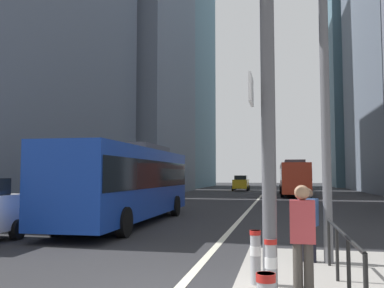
# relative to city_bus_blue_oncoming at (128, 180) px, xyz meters

# --- Properties ---
(ground_plane) EXTENTS (160.00, 160.00, 0.00)m
(ground_plane) POSITION_rel_city_bus_blue_oncoming_xyz_m (4.45, 10.45, -1.84)
(ground_plane) COLOR #28282B
(lane_centre_line) EXTENTS (0.20, 80.00, 0.01)m
(lane_centre_line) POSITION_rel_city_bus_blue_oncoming_xyz_m (4.45, 20.45, -1.83)
(lane_centre_line) COLOR beige
(lane_centre_line) RESTS_ON ground
(office_tower_left_mid) EXTENTS (13.49, 17.97, 32.13)m
(office_tower_left_mid) POSITION_rel_city_bus_blue_oncoming_xyz_m (-11.55, 29.37, 14.23)
(office_tower_left_mid) COLOR slate
(office_tower_left_mid) RESTS_ON ground
(office_tower_left_far) EXTENTS (11.74, 20.32, 50.56)m
(office_tower_left_far) POSITION_rel_city_bus_blue_oncoming_xyz_m (-11.55, 52.42, 23.44)
(office_tower_left_far) COLOR slate
(office_tower_left_far) RESTS_ON ground
(office_tower_right_far) EXTENTS (13.35, 19.99, 52.41)m
(office_tower_right_far) POSITION_rel_city_bus_blue_oncoming_xyz_m (21.45, 62.08, 24.37)
(office_tower_right_far) COLOR slate
(office_tower_right_far) RESTS_ON ground
(city_bus_blue_oncoming) EXTENTS (2.81, 11.45, 3.40)m
(city_bus_blue_oncoming) POSITION_rel_city_bus_blue_oncoming_xyz_m (0.00, 0.00, 0.00)
(city_bus_blue_oncoming) COLOR #14389E
(city_bus_blue_oncoming) RESTS_ON ground
(city_bus_red_receding) EXTENTS (2.81, 11.43, 3.40)m
(city_bus_red_receding) POSITION_rel_city_bus_blue_oncoming_xyz_m (7.57, 25.72, -0.00)
(city_bus_red_receding) COLOR red
(city_bus_red_receding) RESTS_ON ground
(car_oncoming_mid) EXTENTS (2.09, 4.60, 1.94)m
(car_oncoming_mid) POSITION_rel_city_bus_blue_oncoming_xyz_m (1.35, 37.31, -0.85)
(car_oncoming_mid) COLOR gold
(car_oncoming_mid) RESTS_ON ground
(car_receding_near) EXTENTS (2.05, 4.28, 1.94)m
(car_receding_near) POSITION_rel_city_bus_blue_oncoming_xyz_m (7.36, 37.76, -0.85)
(car_receding_near) COLOR #B2A899
(car_receding_near) RESTS_ON ground
(car_receding_far) EXTENTS (2.20, 4.63, 1.94)m
(car_receding_far) POSITION_rel_city_bus_blue_oncoming_xyz_m (8.31, 40.90, -0.85)
(car_receding_far) COLOR #232838
(car_receding_far) RESTS_ON ground
(traffic_signal_gantry) EXTENTS (7.27, 0.65, 6.00)m
(traffic_signal_gantry) POSITION_rel_city_bus_blue_oncoming_xyz_m (3.62, -10.22, 2.33)
(traffic_signal_gantry) COLOR #515156
(traffic_signal_gantry) RESTS_ON median_island
(street_lamp_post) EXTENTS (5.50, 0.32, 8.00)m
(street_lamp_post) POSITION_rel_city_bus_blue_oncoming_xyz_m (7.27, -7.19, 3.45)
(street_lamp_post) COLOR #56565B
(street_lamp_post) RESTS_ON median_island
(bollard_right) EXTENTS (0.20, 0.20, 0.93)m
(bollard_right) POSITION_rel_city_bus_blue_oncoming_xyz_m (6.11, -10.25, -1.17)
(bollard_right) COLOR #99999E
(bollard_right) RESTS_ON median_island
(bollard_back) EXTENTS (0.20, 0.20, 0.93)m
(bollard_back) POSITION_rel_city_bus_blue_oncoming_xyz_m (5.83, -9.29, -1.17)
(bollard_back) COLOR #99999E
(bollard_back) RESTS_ON median_island
(pedestrian_railing) EXTENTS (0.06, 3.99, 0.98)m
(pedestrian_railing) POSITION_rel_city_bus_blue_oncoming_xyz_m (7.25, -9.41, -0.97)
(pedestrian_railing) COLOR black
(pedestrian_railing) RESTS_ON median_island
(pedestrian_waiting) EXTENTS (0.39, 0.25, 1.74)m
(pedestrian_waiting) POSITION_rel_city_bus_blue_oncoming_xyz_m (6.59, -10.04, -0.72)
(pedestrian_waiting) COLOR #423D38
(pedestrian_waiting) RESTS_ON median_island
(pedestrian_walking) EXTENTS (0.44, 0.37, 1.60)m
(pedestrian_walking) POSITION_rel_city_bus_blue_oncoming_xyz_m (6.87, -7.14, -0.81)
(pedestrian_walking) COLOR black
(pedestrian_walking) RESTS_ON median_island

